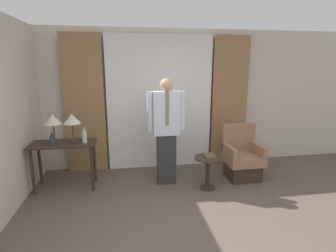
{
  "coord_description": "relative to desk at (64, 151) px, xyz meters",
  "views": [
    {
      "loc": [
        -0.67,
        -2.39,
        2.0
      ],
      "look_at": [
        -0.0,
        1.67,
        1.05
      ],
      "focal_mm": 28.0,
      "sensor_mm": 36.0,
      "label": 1
    }
  ],
  "objects": [
    {
      "name": "wall_back",
      "position": [
        1.69,
        0.85,
        0.71
      ],
      "size": [
        10.0,
        0.06,
        2.7
      ],
      "color": "beige",
      "rests_on": "ground_plane"
    },
    {
      "name": "curtain_sheer_center",
      "position": [
        1.69,
        0.72,
        0.65
      ],
      "size": [
        2.03,
        0.06,
        2.58
      ],
      "color": "white",
      "rests_on": "ground_plane"
    },
    {
      "name": "curtain_drape_left",
      "position": [
        0.27,
        0.72,
        0.65
      ],
      "size": [
        0.73,
        0.06,
        2.58
      ],
      "color": "#997047",
      "rests_on": "ground_plane"
    },
    {
      "name": "curtain_drape_right",
      "position": [
        3.11,
        0.72,
        0.65
      ],
      "size": [
        0.73,
        0.06,
        2.58
      ],
      "color": "#997047",
      "rests_on": "ground_plane"
    },
    {
      "name": "desk",
      "position": [
        0.0,
        0.0,
        0.0
      ],
      "size": [
        1.03,
        0.5,
        0.78
      ],
      "color": "#38281E",
      "rests_on": "ground_plane"
    },
    {
      "name": "table_lamp_left",
      "position": [
        -0.15,
        0.09,
        0.5
      ],
      "size": [
        0.28,
        0.28,
        0.46
      ],
      "color": "#4C4238",
      "rests_on": "desk"
    },
    {
      "name": "table_lamp_right",
      "position": [
        0.15,
        0.09,
        0.5
      ],
      "size": [
        0.28,
        0.28,
        0.46
      ],
      "color": "#4C4238",
      "rests_on": "desk"
    },
    {
      "name": "bottle_near_edge",
      "position": [
        -0.12,
        -0.14,
        0.23
      ],
      "size": [
        0.08,
        0.08,
        0.21
      ],
      "color": "#2D3851",
      "rests_on": "desk"
    },
    {
      "name": "bottle_by_lamp",
      "position": [
        0.35,
        -0.05,
        0.25
      ],
      "size": [
        0.07,
        0.07,
        0.25
      ],
      "color": "silver",
      "rests_on": "desk"
    },
    {
      "name": "person",
      "position": [
        1.68,
        -0.09,
        0.35
      ],
      "size": [
        0.63,
        0.22,
        1.81
      ],
      "color": "#2D2D33",
      "rests_on": "ground_plane"
    },
    {
      "name": "armchair",
      "position": [
        3.07,
        -0.09,
        -0.29
      ],
      "size": [
        0.63,
        0.6,
        0.96
      ],
      "color": "#38281E",
      "rests_on": "ground_plane"
    },
    {
      "name": "side_table",
      "position": [
        2.33,
        -0.42,
        -0.27
      ],
      "size": [
        0.46,
        0.46,
        0.55
      ],
      "color": "#38281E",
      "rests_on": "ground_plane"
    },
    {
      "name": "book",
      "position": [
        2.35,
        -0.39,
        -0.08
      ],
      "size": [
        0.17,
        0.26,
        0.03
      ],
      "color": "brown",
      "rests_on": "side_table"
    }
  ]
}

